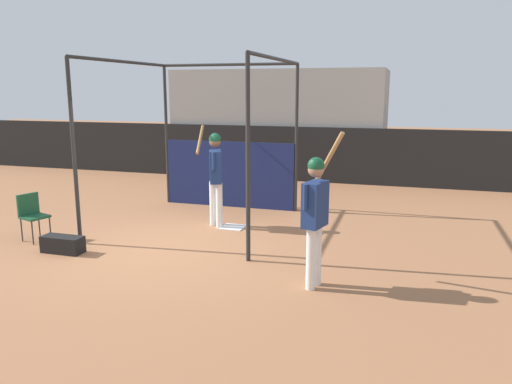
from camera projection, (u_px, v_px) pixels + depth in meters
ground_plane at (161, 248)px, 8.52m from camera, size 60.00×60.00×0.00m
outfield_wall at (269, 153)px, 14.84m from camera, size 24.00×0.12×1.59m
bleacher_section at (283, 121)px, 16.22m from camera, size 6.50×3.20×3.27m
batting_cage at (219, 150)px, 10.65m from camera, size 3.17×3.50×3.22m
home_plate at (233, 227)px, 9.77m from camera, size 0.44×0.44×0.02m
player_batter at (215, 170)px, 9.65m from camera, size 0.67×0.78×1.95m
player_waiting at (315, 209)px, 6.64m from camera, size 0.51×0.80×2.12m
folding_chair at (32, 212)px, 8.87m from camera, size 0.50×0.50×0.84m
equipment_bag at (63, 244)px, 8.25m from camera, size 0.70×0.28×0.28m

